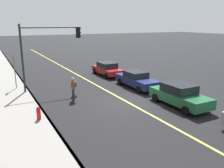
# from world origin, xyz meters

# --- Properties ---
(ground) EXTENTS (200.00, 200.00, 0.00)m
(ground) POSITION_xyz_m (0.00, 0.00, 0.00)
(ground) COLOR black
(sidewalk_slab) EXTENTS (80.00, 3.40, 0.15)m
(sidewalk_slab) POSITION_xyz_m (0.00, 7.53, 0.07)
(sidewalk_slab) COLOR gray
(sidewalk_slab) RESTS_ON ground
(curb_edge) EXTENTS (80.00, 0.16, 0.15)m
(curb_edge) POSITION_xyz_m (0.00, 5.91, 0.07)
(curb_edge) COLOR slate
(curb_edge) RESTS_ON ground
(lane_stripe_center) EXTENTS (80.00, 0.16, 0.01)m
(lane_stripe_center) POSITION_xyz_m (0.00, 0.00, 0.01)
(lane_stripe_center) COLOR #D8CC4C
(lane_stripe_center) RESTS_ON ground
(car_navy) EXTENTS (4.79, 1.90, 1.44)m
(car_navy) POSITION_xyz_m (3.17, -2.85, 0.73)
(car_navy) COLOR navy
(car_navy) RESTS_ON ground
(car_red) EXTENTS (4.46, 1.92, 1.43)m
(car_red) POSITION_xyz_m (8.93, -2.83, 0.73)
(car_red) COLOR red
(car_red) RESTS_ON ground
(car_green) EXTENTS (4.57, 1.99, 1.56)m
(car_green) POSITION_xyz_m (-2.28, -2.75, 0.79)
(car_green) COLOR #1E6038
(car_green) RESTS_ON ground
(pedestrian_with_backpack) EXTENTS (0.44, 0.41, 1.74)m
(pedestrian_with_backpack) POSITION_xyz_m (2.33, 3.30, 1.02)
(pedestrian_with_backpack) COLOR #262D4C
(pedestrian_with_backpack) RESTS_ON ground
(traffic_light_mast) EXTENTS (0.28, 5.07, 5.54)m
(traffic_light_mast) POSITION_xyz_m (5.88, 4.24, 3.86)
(traffic_light_mast) COLOR #1E3823
(traffic_light_mast) RESTS_ON ground
(street_sign_post) EXTENTS (0.60, 0.08, 3.19)m
(street_sign_post) POSITION_xyz_m (7.41, 6.73, 1.86)
(street_sign_post) COLOR slate
(street_sign_post) RESTS_ON ground
(fire_hydrant) EXTENTS (0.24, 0.24, 0.94)m
(fire_hydrant) POSITION_xyz_m (-0.57, 6.43, 0.47)
(fire_hydrant) COLOR red
(fire_hydrant) RESTS_ON ground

